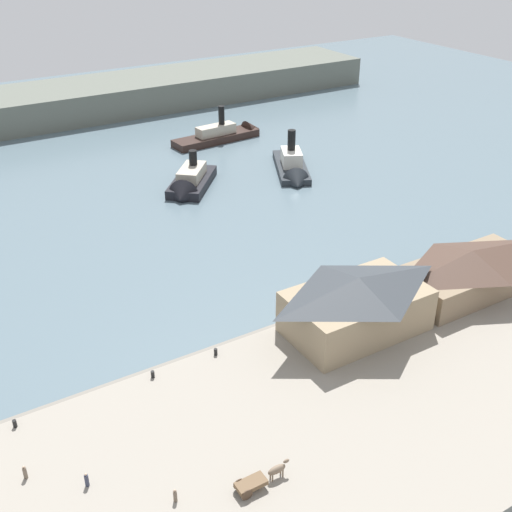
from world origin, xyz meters
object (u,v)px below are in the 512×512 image
Objects in this scene: mooring_post_west at (216,352)px; ferry_shed_west_terminal at (357,304)px; ferry_shed_customs_shed at (469,270)px; pedestrian_near_cart at (25,472)px; ferry_approaching_east at (293,169)px; mooring_post_east at (15,424)px; pedestrian_standing_center at (175,496)px; ferry_departing_north at (226,134)px; mooring_post_center_west at (153,374)px; ferry_outer_harbor at (189,184)px; pedestrian_walking_east at (87,480)px; horse_cart at (260,479)px.

ferry_shed_west_terminal is at bearing -14.45° from mooring_post_west.
pedestrian_near_cart is at bearing -177.84° from ferry_shed_customs_shed.
mooring_post_west is 0.04× the size of ferry_approaching_east.
pedestrian_near_cart is 7.78m from mooring_post_east.
ferry_shed_west_terminal reaches higher than mooring_post_west.
ferry_departing_north is (57.20, 94.16, -0.52)m from pedestrian_standing_center.
pedestrian_standing_center is at bearing -121.27° from ferry_departing_north.
ferry_shed_customs_shed is 63.99m from pedestrian_near_cart.
mooring_post_center_west is 0.04× the size of ferry_departing_north.
mooring_post_east and mooring_post_center_west have the same top height.
ferry_shed_customs_shed is 23.76× the size of mooring_post_center_west.
ferry_outer_harbor is 0.70× the size of ferry_departing_north.
ferry_shed_west_terminal reaches higher than pedestrian_near_cart.
ferry_outer_harbor reaches higher than mooring_post_center_west.
mooring_post_east is 24.44m from mooring_post_west.
ferry_approaching_east reaches higher than ferry_shed_customs_shed.
mooring_post_east is at bearing 179.86° from mooring_post_west.
pedestrian_walking_east is 23.46m from mooring_post_west.
mooring_post_west is (25.18, 7.68, -0.28)m from pedestrian_near_cart.
pedestrian_walking_east is at bearing -135.22° from mooring_post_center_west.
pedestrian_near_cart is at bearing -129.23° from ferry_departing_north.
ferry_departing_north is (43.42, 76.35, -0.27)m from mooring_post_west.
pedestrian_walking_east is at bearing 137.10° from pedestrian_standing_center.
mooring_post_center_west is (15.97, -0.05, 0.00)m from mooring_post_east.
ferry_shed_west_terminal is 20.41m from ferry_shed_customs_shed.
ferry_shed_customs_shed is 1.25× the size of ferry_outer_harbor.
ferry_shed_customs_shed is at bearing 13.44° from pedestrian_standing_center.
pedestrian_walking_east is at bearing -70.72° from mooring_post_east.
ferry_departing_north is (51.89, 76.33, -0.27)m from mooring_post_center_west.
pedestrian_standing_center is at bearing -41.62° from pedestrian_near_cart.
ferry_approaching_east is 1.21× the size of ferry_outer_harbor.
mooring_post_center_west is 0.04× the size of ferry_approaching_east.
ferry_shed_customs_shed is at bearing -95.87° from ferry_approaching_east.
mooring_post_west is 56.19m from ferry_outer_harbor.
ferry_approaching_east is at bearing -88.43° from ferry_departing_north.
mooring_post_west is at bearing 30.02° from pedestrian_walking_east.
pedestrian_standing_center reaches higher than mooring_post_center_west.
mooring_post_west is 8.47m from mooring_post_center_west.
ferry_shed_west_terminal is 58.96m from ferry_approaching_east.
horse_cart is at bearing -83.10° from mooring_post_center_west.
ferry_shed_customs_shed is 59.74m from ferry_outer_harbor.
ferry_departing_north reaches higher than ferry_outer_harbor.
ferry_departing_north is (49.42, 96.75, -0.74)m from horse_cart.
ferry_approaching_east is (44.20, 48.12, -0.23)m from mooring_post_west.
pedestrian_standing_center is at bearing -131.32° from ferry_approaching_east.
pedestrian_standing_center is 18.60m from mooring_post_center_west.
pedestrian_walking_east reaches higher than pedestrian_near_cart.
ferry_outer_harbor is at bearing 69.12° from horse_cart.
pedestrian_walking_east is 88.01m from ferry_approaching_east.
pedestrian_walking_east reaches higher than pedestrian_standing_center.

